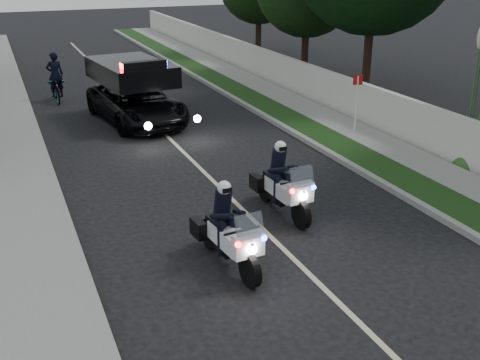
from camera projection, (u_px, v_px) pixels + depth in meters
name	position (u px, v px, depth m)	size (l,w,h in m)	color
ground	(342.00, 306.00, 10.46)	(120.00, 120.00, 0.00)	black
curb_right	(289.00, 130.00, 20.48)	(0.20, 60.00, 0.15)	gray
grass_verge	(306.00, 128.00, 20.74)	(1.20, 60.00, 0.16)	#193814
sidewalk_right	(338.00, 124.00, 21.21)	(1.40, 60.00, 0.16)	gray
property_wall	(362.00, 103.00, 21.32)	(0.22, 60.00, 1.50)	beige
curb_left	(47.00, 160.00, 17.52)	(0.20, 60.00, 0.15)	gray
sidewalk_left	(8.00, 165.00, 17.12)	(2.00, 60.00, 0.16)	gray
lane_marking	(177.00, 146.00, 19.03)	(0.12, 50.00, 0.01)	#BFB78C
police_moto_left	(228.00, 265.00, 11.82)	(0.74, 2.11, 1.80)	white
police_moto_right	(282.00, 213.00, 14.17)	(0.74, 2.12, 1.80)	silver
police_suv	(138.00, 122.00, 21.73)	(2.46, 5.32, 2.59)	black
bicycle	(58.00, 101.00, 24.72)	(0.66, 1.89, 0.99)	black
cyclist	(58.00, 101.00, 24.72)	(0.67, 0.45, 1.87)	black
sign_post	(354.00, 135.00, 20.15)	(0.34, 0.34, 2.16)	red
pampas_far	(477.00, 166.00, 17.23)	(1.50, 1.50, 4.29)	#BFBA93
tree_right_c	(364.00, 95.00, 25.72)	(7.20, 7.20, 12.00)	black
tree_right_d	(304.00, 74.00, 30.11)	(5.20, 5.20, 8.67)	#183712
tree_right_e	(258.00, 53.00, 36.33)	(4.92, 4.92, 8.20)	#163410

